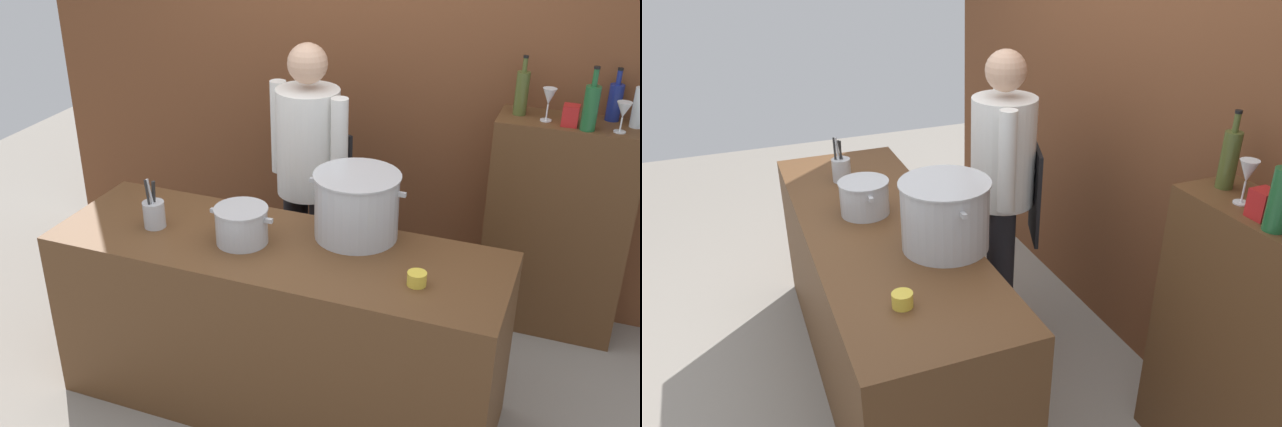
% 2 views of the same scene
% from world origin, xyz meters
% --- Properties ---
extents(ground_plane, '(8.00, 8.00, 0.00)m').
position_xyz_m(ground_plane, '(0.00, 0.00, 0.00)').
color(ground_plane, gray).
extents(brick_back_panel, '(4.40, 0.10, 3.00)m').
position_xyz_m(brick_back_panel, '(0.00, 1.40, 1.50)').
color(brick_back_panel, brown).
rests_on(brick_back_panel, ground_plane).
extents(prep_counter, '(2.14, 0.70, 0.90)m').
position_xyz_m(prep_counter, '(0.00, 0.00, 0.45)').
color(prep_counter, brown).
rests_on(prep_counter, ground_plane).
extents(bar_cabinet, '(0.76, 0.32, 1.26)m').
position_xyz_m(bar_cabinet, '(1.16, 1.19, 0.63)').
color(bar_cabinet, brown).
rests_on(bar_cabinet, ground_plane).
extents(chef, '(0.50, 0.40, 1.66)m').
position_xyz_m(chef, '(-0.13, 0.72, 0.96)').
color(chef, black).
rests_on(chef, ground_plane).
extents(stockpot_large, '(0.46, 0.41, 0.31)m').
position_xyz_m(stockpot_large, '(0.31, 0.22, 1.06)').
color(stockpot_large, '#B7BABF').
rests_on(stockpot_large, prep_counter).
extents(stockpot_small, '(0.31, 0.25, 0.17)m').
position_xyz_m(stockpot_small, '(-0.16, -0.03, 0.99)').
color(stockpot_small, '#B7BABF').
rests_on(stockpot_small, prep_counter).
extents(utensil_crock, '(0.10, 0.10, 0.26)m').
position_xyz_m(utensil_crock, '(-0.62, -0.04, 0.97)').
color(utensil_crock, '#B7BABF').
rests_on(utensil_crock, prep_counter).
extents(butter_jar, '(0.08, 0.08, 0.06)m').
position_xyz_m(butter_jar, '(0.69, -0.09, 0.93)').
color(butter_jar, yellow).
rests_on(butter_jar, prep_counter).
extents(wine_bottle_olive, '(0.07, 0.07, 0.32)m').
position_xyz_m(wine_bottle_olive, '(0.88, 1.20, 1.38)').
color(wine_bottle_olive, '#475123').
rests_on(wine_bottle_olive, bar_cabinet).
extents(wine_bottle_green, '(0.08, 0.08, 0.33)m').
position_xyz_m(wine_bottle_green, '(1.24, 1.09, 1.38)').
color(wine_bottle_green, '#1E592D').
rests_on(wine_bottle_green, bar_cabinet).
extents(wine_glass_short, '(0.07, 0.07, 0.17)m').
position_xyz_m(wine_glass_short, '(1.03, 1.15, 1.38)').
color(wine_glass_short, silver).
rests_on(wine_glass_short, bar_cabinet).
extents(spice_tin_red, '(0.08, 0.08, 0.11)m').
position_xyz_m(spice_tin_red, '(1.15, 1.12, 1.31)').
color(spice_tin_red, red).
rests_on(spice_tin_red, bar_cabinet).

